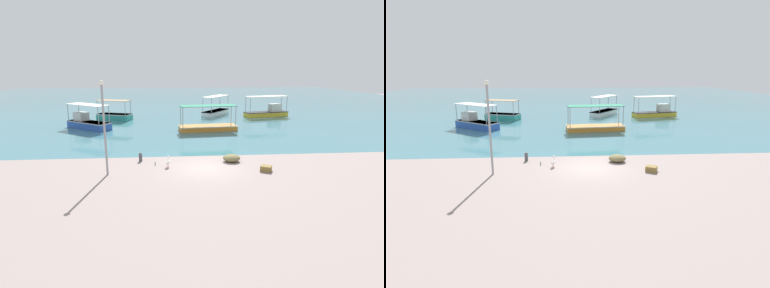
{
  "view_description": "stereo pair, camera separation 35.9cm",
  "coord_description": "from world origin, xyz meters",
  "views": [
    {
      "loc": [
        -2.45,
        -19.59,
        6.66
      ],
      "look_at": [
        -0.63,
        3.32,
        0.91
      ],
      "focal_mm": 28.0,
      "sensor_mm": 36.0,
      "label": 1
    },
    {
      "loc": [
        -2.09,
        -19.61,
        6.66
      ],
      "look_at": [
        -0.63,
        3.32,
        0.91
      ],
      "focal_mm": 28.0,
      "sensor_mm": 36.0,
      "label": 2
    }
  ],
  "objects": [
    {
      "name": "fishing_boat_near_right",
      "position": [
        -11.74,
        15.25,
        0.69
      ],
      "size": [
        5.65,
        4.88,
        2.8
      ],
      "color": "#2C54B0",
      "rests_on": "harbor_water"
    },
    {
      "name": "net_pile",
      "position": [
        2.16,
        1.36,
        0.27
      ],
      "size": [
        1.28,
        1.09,
        0.54
      ],
      "primitive_type": "ellipsoid",
      "color": "olive",
      "rests_on": "ground"
    },
    {
      "name": "pelican",
      "position": [
        -2.56,
        0.44,
        0.38
      ],
      "size": [
        0.42,
        0.8,
        0.8
      ],
      "color": "#E0997A",
      "rests_on": "ground"
    },
    {
      "name": "cargo_crate",
      "position": [
        4.03,
        -0.95,
        0.18
      ],
      "size": [
        0.9,
        0.85,
        0.37
      ],
      "primitive_type": "cube",
      "rotation": [
        0.0,
        0.0,
        2.64
      ],
      "color": "olive",
      "rests_on": "ground"
    },
    {
      "name": "glass_bottle",
      "position": [
        -3.46,
        0.96,
        0.11
      ],
      "size": [
        0.07,
        0.07,
        0.27
      ],
      "color": "#3F7F4C",
      "rests_on": "ground"
    },
    {
      "name": "fishing_boat_outer",
      "position": [
        1.91,
        13.03,
        0.51
      ],
      "size": [
        6.57,
        2.63,
        2.8
      ],
      "color": "orange",
      "rests_on": "harbor_water"
    },
    {
      "name": "fishing_boat_center",
      "position": [
        4.63,
        24.63,
        0.54
      ],
      "size": [
        4.86,
        5.67,
        2.81
      ],
      "color": "white",
      "rests_on": "harbor_water"
    },
    {
      "name": "ground",
      "position": [
        0.0,
        0.0,
        0.0
      ],
      "size": [
        120.0,
        120.0,
        0.0
      ],
      "primitive_type": "plane",
      "color": "gray"
    },
    {
      "name": "lamp_post",
      "position": [
        -6.46,
        -0.83,
        3.37
      ],
      "size": [
        0.28,
        0.28,
        6.02
      ],
      "color": "gray",
      "rests_on": "ground"
    },
    {
      "name": "harbor_water",
      "position": [
        0.0,
        48.0,
        0.0
      ],
      "size": [
        110.0,
        90.0,
        0.0
      ],
      "primitive_type": "cube",
      "color": "teal",
      "rests_on": "ground"
    },
    {
      "name": "fishing_boat_far_right",
      "position": [
        -9.73,
        21.31,
        0.56
      ],
      "size": [
        4.93,
        3.25,
        2.63
      ],
      "color": "teal",
      "rests_on": "harbor_water"
    },
    {
      "name": "fishing_boat_far_left",
      "position": [
        11.91,
        22.62,
        0.68
      ],
      "size": [
        6.61,
        3.03,
        2.93
      ],
      "color": "gold",
      "rests_on": "harbor_water"
    },
    {
      "name": "mooring_bollard",
      "position": [
        -4.58,
        1.98,
        0.35
      ],
      "size": [
        0.26,
        0.26,
        0.66
      ],
      "color": "#47474C",
      "rests_on": "ground"
    }
  ]
}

